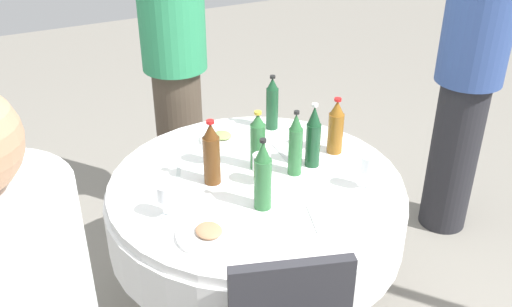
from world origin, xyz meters
TOP-DOWN VIEW (x-y plane):
  - dining_table at (0.00, 0.00)m, footprint 1.26×1.26m
  - bottle_brown_outer at (0.07, 0.16)m, footprint 0.07×0.07m
  - bottle_green_inner at (0.09, -0.06)m, footprint 0.07×0.07m
  - bottle_amber_front at (0.06, -0.43)m, footprint 0.07×0.07m
  - bottle_green_mid at (-0.02, -0.17)m, footprint 0.06×0.06m
  - bottle_dark_green_far at (0.40, -0.29)m, footprint 0.06×0.06m
  - bottle_dark_green_rear at (0.01, -0.28)m, footprint 0.06×0.06m
  - bottle_green_south at (-0.18, 0.06)m, footprint 0.07×0.07m
  - wine_glass_mid at (-0.03, -0.01)m, footprint 0.07×0.07m
  - wine_glass_far at (-0.08, 0.41)m, footprint 0.07×0.07m
  - wine_glass_rear at (0.22, 0.11)m, footprint 0.07×0.07m
  - wine_glass_south at (-0.25, -0.38)m, footprint 0.06×0.06m
  - plate_left at (0.39, -0.02)m, footprint 0.21×0.21m
  - plate_right at (-0.26, 0.32)m, footprint 0.24×0.24m
  - knife_inner at (-0.34, -0.07)m, footprint 0.18×0.07m
  - fork_front at (0.20, 0.27)m, footprint 0.17×0.09m
  - spoon_mid at (0.16, -0.21)m, footprint 0.18×0.03m
  - person_outer at (0.95, -0.00)m, footprint 0.34×0.34m
  - person_inner at (0.16, -1.30)m, footprint 0.34×0.34m

SIDE VIEW (x-z plane):
  - dining_table at x=0.00m, z-range 0.22..0.96m
  - knife_inner at x=-0.34m, z-range 0.74..0.74m
  - fork_front at x=0.20m, z-range 0.74..0.74m
  - spoon_mid at x=0.16m, z-range 0.74..0.74m
  - plate_left at x=0.39m, z-range 0.73..0.77m
  - plate_right at x=-0.26m, z-range 0.73..0.77m
  - wine_glass_mid at x=-0.03m, z-range 0.77..0.90m
  - wine_glass_rear at x=0.22m, z-range 0.77..0.90m
  - wine_glass_far at x=-0.08m, z-range 0.77..0.91m
  - wine_glass_south at x=-0.25m, z-range 0.77..0.92m
  - bottle_amber_front at x=0.06m, z-range 0.73..0.99m
  - bottle_green_inner at x=0.09m, z-range 0.73..1.00m
  - bottle_dark_green_far at x=0.40m, z-range 0.73..1.00m
  - bottle_brown_outer at x=0.07m, z-range 0.73..1.01m
  - bottle_dark_green_rear at x=0.01m, z-range 0.73..1.02m
  - bottle_green_mid at x=-0.02m, z-range 0.73..1.02m
  - bottle_green_south at x=-0.18m, z-range 0.73..1.03m
  - person_inner at x=0.16m, z-range 0.04..1.73m
  - person_outer at x=0.95m, z-range 0.04..1.75m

